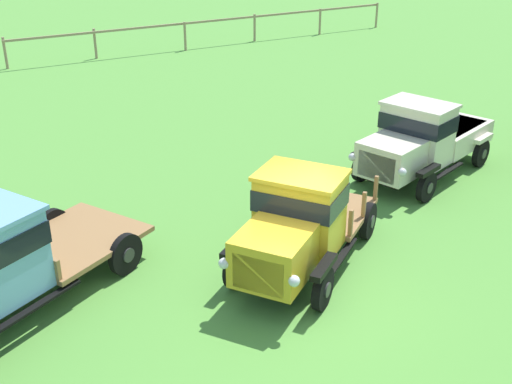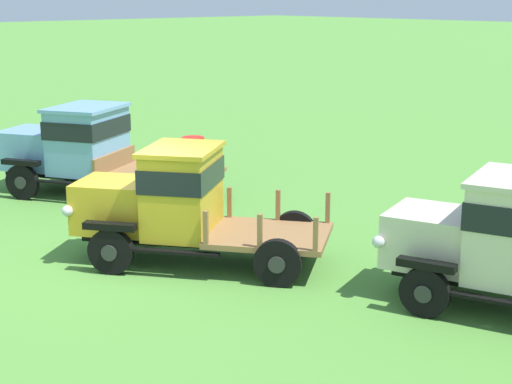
# 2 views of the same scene
# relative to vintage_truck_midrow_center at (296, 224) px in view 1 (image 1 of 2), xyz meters

# --- Properties ---
(ground_plane) EXTENTS (240.00, 240.00, 0.00)m
(ground_plane) POSITION_rel_vintage_truck_midrow_center_xyz_m (-0.32, -0.60, -1.11)
(ground_plane) COLOR #518E38
(paddock_fence) EXTENTS (20.14, 0.63, 1.36)m
(paddock_fence) POSITION_rel_vintage_truck_midrow_center_xyz_m (8.09, 19.76, -0.11)
(paddock_fence) COLOR #997F60
(paddock_fence) RESTS_ON ground
(vintage_truck_midrow_center) EXTENTS (4.67, 3.96, 2.11)m
(vintage_truck_midrow_center) POSITION_rel_vintage_truck_midrow_center_xyz_m (0.00, 0.00, 0.00)
(vintage_truck_midrow_center) COLOR black
(vintage_truck_midrow_center) RESTS_ON ground
(vintage_truck_far_side) EXTENTS (5.04, 3.18, 2.09)m
(vintage_truck_far_side) POSITION_rel_vintage_truck_midrow_center_xyz_m (5.55, 2.52, -0.07)
(vintage_truck_far_side) COLOR black
(vintage_truck_far_side) RESTS_ON ground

